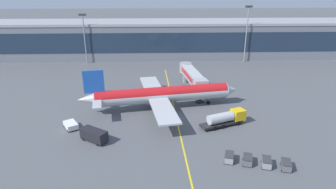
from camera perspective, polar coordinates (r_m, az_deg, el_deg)
name	(u,v)px	position (r m, az deg, el deg)	size (l,w,h in m)	color
ground_plane	(174,119)	(68.21, 1.20, -4.84)	(700.00, 700.00, 0.00)	#515459
apron_lead_in_line	(176,115)	(70.04, 1.53, -4.12)	(0.30, 80.00, 0.01)	yellow
terminal_building	(157,39)	(128.59, -2.12, 11.02)	(218.99, 21.94, 15.24)	slate
main_airliner	(162,95)	(72.46, -1.28, -0.01)	(41.07, 32.81, 11.04)	#B2B7BC
jet_bridge	(192,75)	(85.03, 4.77, 3.83)	(6.25, 21.09, 6.46)	#B2B7BC
fuel_tanker	(226,118)	(65.72, 11.44, -4.64)	(10.97, 6.26, 3.25)	#232326
lavatory_truck	(94,135)	(60.14, -14.43, -7.78)	(6.08, 5.19, 2.50)	black
pushback_tug	(71,125)	(67.01, -18.77, -5.72)	(3.99, 4.44, 1.40)	white
baggage_cart_0	(229,157)	(53.66, 12.06, -12.11)	(2.24, 2.97, 1.48)	gray
baggage_cart_1	(248,160)	(53.75, 15.54, -12.39)	(2.24, 2.97, 1.48)	#595B60
baggage_cart_2	(267,162)	(54.04, 19.00, -12.62)	(2.24, 2.97, 1.48)	gray
baggage_cart_3	(286,165)	(54.51, 22.42, -12.81)	(2.24, 2.97, 1.48)	#595B60
apron_light_mast_0	(247,30)	(121.40, 15.39, 12.35)	(2.80, 0.50, 22.31)	gray
apron_light_mast_1	(84,34)	(119.54, -16.30, 11.42)	(2.80, 0.50, 19.47)	gray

